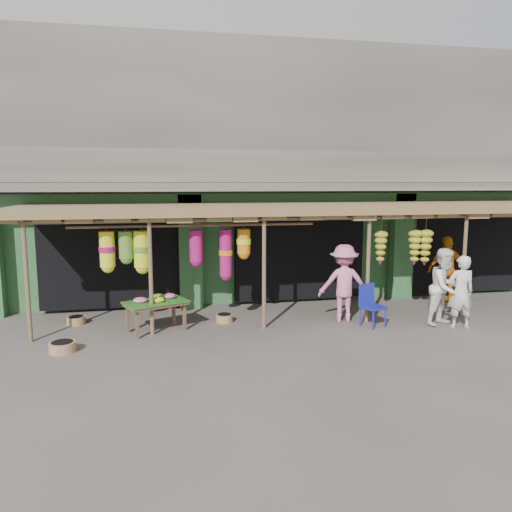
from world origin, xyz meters
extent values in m
plane|color=#514C47|center=(0.00, 0.00, 0.00)|extent=(80.00, 80.00, 0.00)
cube|color=gray|center=(0.00, 5.00, 5.00)|extent=(16.00, 6.00, 4.00)
cube|color=#2D6033|center=(0.00, 5.15, 1.50)|extent=(16.00, 5.70, 3.00)
cube|color=gray|center=(0.00, 1.65, 3.20)|extent=(16.00, 0.90, 0.22)
cube|color=gray|center=(0.00, 1.25, 3.70)|extent=(16.00, 0.10, 0.80)
cube|color=#2D6033|center=(0.00, 2.05, 2.85)|extent=(16.00, 0.35, 0.35)
cube|color=yellow|center=(-5.00, 1.97, 2.75)|extent=(1.70, 0.06, 0.55)
cube|color=#B21414|center=(-5.00, 1.93, 2.75)|extent=(1.30, 0.02, 0.30)
cube|color=black|center=(-5.00, 3.00, 1.35)|extent=(3.60, 2.00, 2.50)
cube|color=black|center=(0.00, 3.00, 1.35)|extent=(3.60, 2.00, 2.50)
cube|color=black|center=(5.00, 3.00, 1.35)|extent=(3.60, 2.00, 2.50)
cube|color=#2D6033|center=(-3.00, 2.05, 1.50)|extent=(0.60, 0.35, 3.00)
cube|color=#2D6033|center=(3.00, 2.05, 1.50)|extent=(0.60, 0.35, 3.00)
cylinder|color=brown|center=(-6.50, -0.20, 1.30)|extent=(0.09, 0.09, 2.60)
cylinder|color=brown|center=(-4.00, -0.20, 1.30)|extent=(0.09, 0.09, 2.60)
cylinder|color=brown|center=(-1.50, -0.20, 1.30)|extent=(0.09, 0.09, 2.60)
cylinder|color=brown|center=(1.00, -0.20, 1.30)|extent=(0.09, 0.09, 2.60)
cylinder|color=brown|center=(3.50, -0.20, 1.30)|extent=(0.09, 0.09, 2.60)
cylinder|color=brown|center=(-0.25, -0.20, 2.50)|extent=(12.90, 0.08, 0.08)
cylinder|color=brown|center=(-3.00, 0.20, 2.35)|extent=(5.50, 0.06, 0.06)
cube|color=brown|center=(0.00, 0.90, 2.68)|extent=(14.00, 2.70, 0.22)
cube|color=brown|center=(-4.31, -0.43, 0.30)|extent=(0.09, 0.09, 0.59)
cube|color=brown|center=(-3.29, 0.01, 0.30)|extent=(0.09, 0.09, 0.59)
cube|color=brown|center=(-4.53, 0.08, 0.30)|extent=(0.09, 0.09, 0.59)
cube|color=brown|center=(-3.51, 0.52, 0.30)|extent=(0.09, 0.09, 0.59)
cube|color=brown|center=(-3.91, 0.04, 0.63)|extent=(1.48, 1.19, 0.06)
cube|color=#26661E|center=(-3.91, 0.04, 0.68)|extent=(1.54, 1.26, 0.03)
ellipsoid|color=pink|center=(-4.24, 0.00, 0.74)|extent=(0.31, 0.26, 0.13)
ellipsoid|color=#FAFD21|center=(-3.87, -0.04, 0.74)|extent=(0.31, 0.26, 0.13)
ellipsoid|color=pink|center=(-3.62, 0.29, 0.74)|extent=(0.31, 0.26, 0.13)
ellipsoid|color=#629732|center=(-3.86, 0.27, 0.74)|extent=(0.31, 0.26, 0.13)
cylinder|color=#18239F|center=(0.89, -0.82, 0.22)|extent=(0.04, 0.04, 0.44)
cylinder|color=#18239F|center=(1.26, -0.67, 0.22)|extent=(0.04, 0.04, 0.44)
cylinder|color=#18239F|center=(0.74, -0.45, 0.22)|extent=(0.04, 0.04, 0.44)
cylinder|color=#18239F|center=(1.11, -0.30, 0.22)|extent=(0.04, 0.04, 0.44)
cube|color=#18239F|center=(1.00, -0.56, 0.46)|extent=(0.60, 0.60, 0.06)
cube|color=#18239F|center=(0.92, -0.35, 0.73)|extent=(0.44, 0.22, 0.50)
cylinder|color=olive|center=(-5.77, 1.00, 0.09)|extent=(0.56, 0.56, 0.18)
cylinder|color=olive|center=(-5.73, -1.00, 0.10)|extent=(0.64, 0.64, 0.20)
cylinder|color=#A58C4D|center=(-2.32, 0.49, 0.09)|extent=(0.48, 0.48, 0.19)
imported|color=silver|center=(2.91, -1.03, 0.84)|extent=(0.65, 0.47, 1.68)
imported|color=white|center=(2.69, -0.72, 0.90)|extent=(1.09, 1.00, 1.81)
imported|color=orange|center=(4.00, 1.30, 0.92)|extent=(1.11, 0.53, 1.85)
imported|color=pink|center=(0.50, 0.04, 0.93)|extent=(1.30, 0.89, 1.85)
camera|label=1|loc=(-3.82, -11.00, 3.32)|focal=35.00mm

